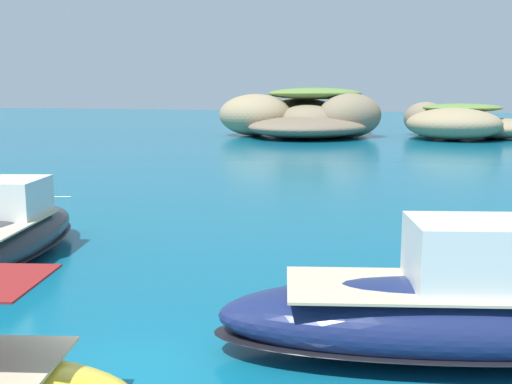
{
  "coord_description": "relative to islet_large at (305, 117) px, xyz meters",
  "views": [
    {
      "loc": [
        6.81,
        -10.57,
        5.9
      ],
      "look_at": [
        -1.83,
        12.39,
        2.0
      ],
      "focal_mm": 43.35,
      "sensor_mm": 36.0,
      "label": 1
    }
  ],
  "objects": [
    {
      "name": "motorboat_navy",
      "position": [
        24.36,
        -72.33,
        -1.53
      ],
      "size": [
        11.19,
        6.36,
        3.15
      ],
      "color": "navy",
      "rests_on": "ground"
    },
    {
      "name": "islet_large",
      "position": [
        0.0,
        0.0,
        0.0
      ],
      "size": [
        26.46,
        29.74,
        6.77
      ],
      "color": "#756651",
      "rests_on": "ground"
    },
    {
      "name": "islet_small",
      "position": [
        21.37,
        0.56,
        -0.48
      ],
      "size": [
        21.59,
        20.25,
        4.77
      ],
      "color": "#9E8966",
      "rests_on": "ground"
    },
    {
      "name": "motorboat_charcoal",
      "position": [
        9.01,
        -69.16,
        -1.63
      ],
      "size": [
        5.87,
        10.14,
        2.86
      ],
      "color": "#2D2D33",
      "rests_on": "ground"
    },
    {
      "name": "ground_plane",
      "position": [
        18.08,
        -75.74,
        -2.59
      ],
      "size": [
        400.0,
        400.0,
        0.0
      ],
      "primitive_type": "plane",
      "color": "#0C5B7A"
    }
  ]
}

